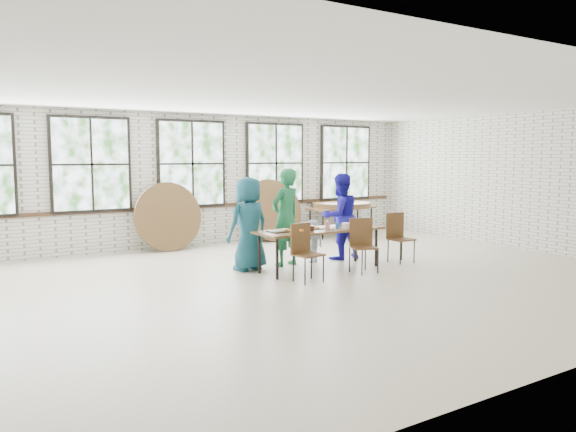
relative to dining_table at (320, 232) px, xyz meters
name	(u,v)px	position (x,y,z in m)	size (l,w,h in m)	color
room	(192,166)	(-0.86, 3.74, 1.14)	(12.00, 12.00, 12.00)	beige
dining_table	(320,232)	(0.00, 0.00, 0.00)	(2.40, 0.81, 0.74)	brown
chair_near_left	(304,247)	(-0.76, -0.63, -0.13)	(0.47, 0.46, 0.95)	#53361B
chair_near_right	(362,240)	(0.53, -0.55, -0.13)	(0.55, 0.54, 0.95)	#53361B
chair_spare	(398,233)	(1.74, -0.18, -0.13)	(0.44, 0.42, 0.95)	#53361B
adult_teal	(249,224)	(-1.10, 0.65, 0.15)	(0.82, 0.53, 1.68)	#1A5864
adult_green	(286,217)	(-0.31, 0.65, 0.22)	(0.66, 0.44, 1.82)	#1C6C3F
toddler	(313,241)	(0.30, 0.65, -0.28)	(0.53, 0.31, 0.82)	#122439
adult_blue	(340,217)	(0.96, 0.65, 0.16)	(0.83, 0.65, 1.70)	#1C17A2
storage_table	(341,209)	(3.01, 3.24, 0.00)	(1.86, 0.91, 0.74)	brown
tabletop_clutter	(324,228)	(0.08, -0.04, 0.08)	(2.02, 0.56, 0.11)	black
round_tops_stacked	(341,205)	(3.01, 3.24, 0.12)	(1.50, 1.50, 0.13)	brown
round_tops_leaning	(223,214)	(-0.24, 3.46, 0.05)	(4.17, 0.45, 1.49)	brown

